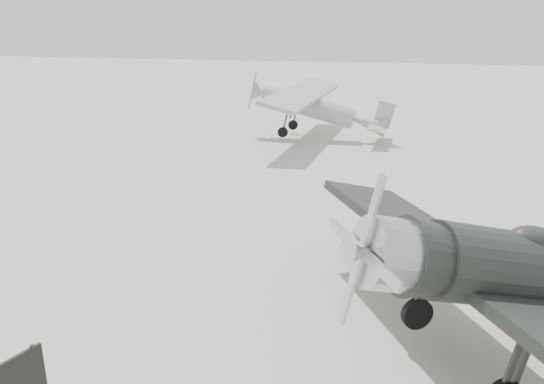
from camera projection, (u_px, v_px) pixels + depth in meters
The scene contains 3 objects.
ground at pixel (288, 294), 13.54m from camera, with size 160.00×160.00×0.00m, color #A8A195.
highwing_monoplane at pixel (314, 103), 30.69m from camera, with size 8.34×11.75×3.34m.
sign_board at pixel (19, 382), 8.96m from camera, with size 0.36×0.92×1.38m.
Camera 1 is at (2.47, -11.83, 6.65)m, focal length 35.00 mm.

